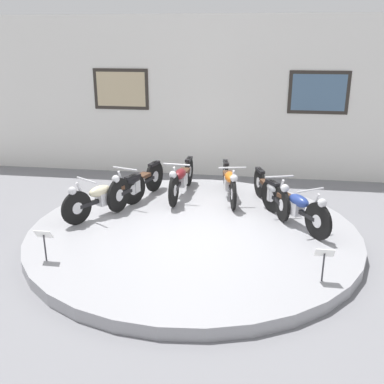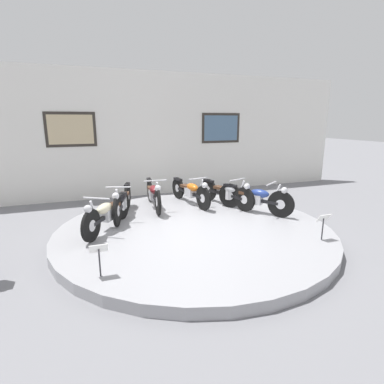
{
  "view_description": "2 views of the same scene",
  "coord_description": "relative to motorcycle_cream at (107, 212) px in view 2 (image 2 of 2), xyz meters",
  "views": [
    {
      "loc": [
        1.06,
        -7.17,
        3.39
      ],
      "look_at": [
        -0.04,
        0.07,
        0.84
      ],
      "focal_mm": 42.0,
      "sensor_mm": 36.0,
      "label": 1
    },
    {
      "loc": [
        -2.11,
        -5.67,
        2.4
      ],
      "look_at": [
        0.05,
        0.27,
        0.88
      ],
      "focal_mm": 28.0,
      "sensor_mm": 36.0,
      "label": 2
    }
  ],
  "objects": [
    {
      "name": "motorcycle_black",
      "position": [
        0.4,
        0.78,
        0.02
      ],
      "size": [
        0.71,
        1.94,
        0.81
      ],
      "color": "black",
      "rests_on": "display_platform"
    },
    {
      "name": "ground_plane",
      "position": [
        1.75,
        -0.42,
        -0.57
      ],
      "size": [
        60.0,
        60.0,
        0.0
      ],
      "primitive_type": "plane",
      "color": "slate"
    },
    {
      "name": "motorcycle_maroon",
      "position": [
        1.25,
        1.24,
        0.02
      ],
      "size": [
        0.54,
        2.01,
        0.8
      ],
      "color": "black",
      "rests_on": "display_platform"
    },
    {
      "name": "motorcycle_cream",
      "position": [
        0.0,
        0.0,
        0.0
      ],
      "size": [
        1.09,
        1.7,
        0.78
      ],
      "color": "black",
      "rests_on": "display_platform"
    },
    {
      "name": "motorcycle_silver",
      "position": [
        3.09,
        0.78,
        -0.0
      ],
      "size": [
        0.73,
        1.88,
        0.78
      ],
      "color": "black",
      "rests_on": "display_platform"
    },
    {
      "name": "back_wall",
      "position": [
        1.75,
        3.54,
        1.38
      ],
      "size": [
        14.0,
        0.22,
        3.89
      ],
      "color": "white",
      "rests_on": "ground_plane"
    },
    {
      "name": "motorcycle_blue",
      "position": [
        3.49,
        0.0,
        0.01
      ],
      "size": [
        1.12,
        1.69,
        0.79
      ],
      "color": "black",
      "rests_on": "display_platform"
    },
    {
      "name": "motorcycle_orange",
      "position": [
        2.25,
        1.24,
        -0.0
      ],
      "size": [
        0.56,
        1.94,
        0.78
      ],
      "color": "black",
      "rests_on": "display_platform"
    },
    {
      "name": "info_placard_front_left",
      "position": [
        -0.27,
        -1.93,
        -0.01
      ],
      "size": [
        0.26,
        0.11,
        0.51
      ],
      "color": "#333338",
      "rests_on": "display_platform"
    },
    {
      "name": "info_placard_front_centre",
      "position": [
        3.76,
        -1.93,
        -0.01
      ],
      "size": [
        0.26,
        0.11,
        0.51
      ],
      "color": "#333338",
      "rests_on": "display_platform"
    },
    {
      "name": "display_platform",
      "position": [
        1.75,
        -0.42,
        -0.47
      ],
      "size": [
        5.74,
        5.74,
        0.19
      ],
      "primitive_type": "cylinder",
      "color": "#99999E",
      "rests_on": "ground_plane"
    }
  ]
}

